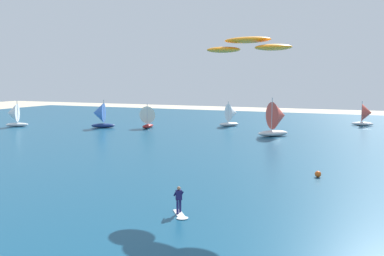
# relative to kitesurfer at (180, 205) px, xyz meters

# --- Properties ---
(ocean) EXTENTS (160.00, 90.00, 0.10)m
(ocean) POSITION_rel_kitesurfer_xyz_m (-0.11, 34.29, -0.65)
(ocean) COLOR navy
(ocean) RESTS_ON ground
(kitesurfer) EXTENTS (1.63, 1.90, 1.67)m
(kitesurfer) POSITION_rel_kitesurfer_xyz_m (0.00, 0.00, 0.00)
(kitesurfer) COLOR white
(kitesurfer) RESTS_ON ocean
(kite) EXTENTS (6.97, 3.78, 1.01)m
(kite) POSITION_rel_kitesurfer_xyz_m (2.01, 7.10, 9.80)
(kite) COLOR orange
(sailboat_outermost) EXTENTS (2.92, 3.44, 4.00)m
(sailboat_outermost) POSITION_rel_kitesurfer_xyz_m (-23.38, 38.65, 1.23)
(sailboat_outermost) COLOR maroon
(sailboat_outermost) RESTS_ON ocean
(sailboat_anchored_offshore) EXTENTS (3.63, 3.07, 4.25)m
(sailboat_anchored_offshore) POSITION_rel_kitesurfer_xyz_m (9.45, 55.53, 1.34)
(sailboat_anchored_offshore) COLOR white
(sailboat_anchored_offshore) RESTS_ON ocean
(sailboat_mid_right) EXTENTS (4.86, 4.68, 5.42)m
(sailboat_mid_right) POSITION_rel_kitesurfer_xyz_m (-1.79, 36.65, 1.88)
(sailboat_mid_right) COLOR silver
(sailboat_mid_right) RESTS_ON ocean
(sailboat_far_right) EXTENTS (3.92, 3.54, 4.35)m
(sailboat_far_right) POSITION_rel_kitesurfer_xyz_m (-44.94, 30.84, 1.39)
(sailboat_far_right) COLOR white
(sailboat_far_right) RESTS_ON ocean
(sailboat_trailing) EXTENTS (3.79, 3.73, 4.26)m
(sailboat_trailing) POSITION_rel_kitesurfer_xyz_m (-11.51, 46.15, 1.35)
(sailboat_trailing) COLOR silver
(sailboat_trailing) RESTS_ON ocean
(sailboat_mid_left) EXTENTS (4.11, 3.69, 4.63)m
(sailboat_mid_left) POSITION_rel_kitesurfer_xyz_m (-30.74, 35.26, 1.52)
(sailboat_mid_left) COLOR navy
(sailboat_mid_left) RESTS_ON ocean
(marker_buoy) EXTENTS (0.52, 0.52, 0.52)m
(marker_buoy) POSITION_rel_kitesurfer_xyz_m (6.46, 13.17, -0.34)
(marker_buoy) COLOR #E55919
(marker_buoy) RESTS_ON ocean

